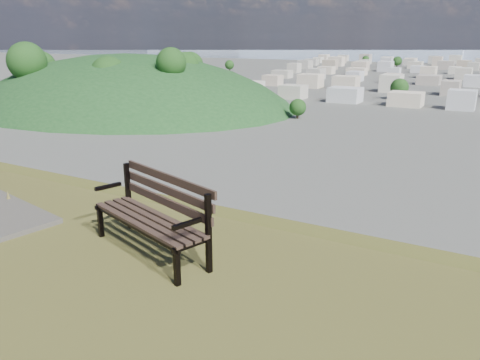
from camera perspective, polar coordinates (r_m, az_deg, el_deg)
The scene contains 3 objects.
park_bench at distance 5.11m, azimuth -10.32°, elevation -3.64°, with size 1.69×0.99×0.84m.
green_wooded_hill at distance 200.32m, azimuth -13.42°, elevation 8.82°, with size 162.75×130.20×81.38m.
city_trees at distance 321.88m, azimuth 24.79°, elevation 11.55°, with size 406.52×387.20×9.98m.
Camera 1 is at (2.03, -0.84, 27.26)m, focal length 35.00 mm.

